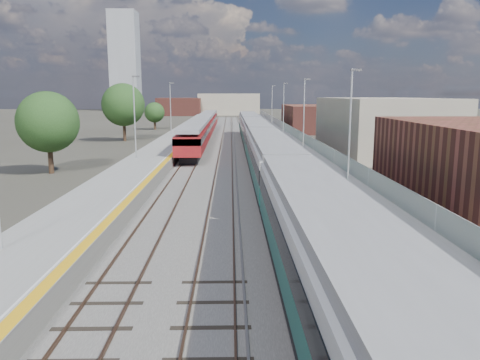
{
  "coord_description": "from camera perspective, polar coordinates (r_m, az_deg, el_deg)",
  "views": [
    {
      "loc": [
        -1.38,
        -9.28,
        6.86
      ],
      "look_at": [
        -0.89,
        15.99,
        2.2
      ],
      "focal_mm": 35.0,
      "sensor_mm": 36.0,
      "label": 1
    }
  ],
  "objects": [
    {
      "name": "ground",
      "position": [
        59.7,
        0.22,
        3.84
      ],
      "size": [
        320.0,
        320.0,
        0.0
      ],
      "primitive_type": "plane",
      "color": "#47443A",
      "rests_on": "ground"
    },
    {
      "name": "ballast_bed",
      "position": [
        62.17,
        -1.92,
        4.13
      ],
      "size": [
        10.5,
        155.0,
        0.06
      ],
      "primitive_type": "cube",
      "color": "#565451",
      "rests_on": "ground"
    },
    {
      "name": "tracks",
      "position": [
        63.82,
        -1.36,
        4.37
      ],
      "size": [
        8.96,
        160.0,
        0.17
      ],
      "color": "#4C3323",
      "rests_on": "ground"
    },
    {
      "name": "platform_right",
      "position": [
        62.46,
        5.03,
        4.59
      ],
      "size": [
        4.7,
        155.0,
        8.52
      ],
      "color": "slate",
      "rests_on": "ground"
    },
    {
      "name": "platform_left",
      "position": [
        62.57,
        -8.18,
        4.52
      ],
      "size": [
        4.3,
        155.0,
        8.52
      ],
      "color": "slate",
      "rests_on": "ground"
    },
    {
      "name": "buildings",
      "position": [
        148.88,
        -7.74,
        11.83
      ],
      "size": [
        72.0,
        185.5,
        40.0
      ],
      "color": "brown",
      "rests_on": "ground"
    },
    {
      "name": "green_train",
      "position": [
        43.63,
        2.68,
        4.36
      ],
      "size": [
        2.9,
        80.69,
        3.19
      ],
      "color": "black",
      "rests_on": "ground"
    },
    {
      "name": "red_train",
      "position": [
        71.2,
        -4.46,
        6.52
      ],
      "size": [
        2.71,
        55.07,
        3.42
      ],
      "color": "black",
      "rests_on": "ground"
    },
    {
      "name": "tree_a",
      "position": [
        43.75,
        -22.37,
        6.54
      ],
      "size": [
        5.25,
        5.25,
        7.11
      ],
      "color": "#382619",
      "rests_on": "ground"
    },
    {
      "name": "tree_b",
      "position": [
        71.04,
        -14.04,
        8.88
      ],
      "size": [
        6.21,
        6.21,
        8.42
      ],
      "color": "#382619",
      "rests_on": "ground"
    },
    {
      "name": "tree_c",
      "position": [
        93.16,
        -10.38,
        8.1
      ],
      "size": [
        3.91,
        3.91,
        5.31
      ],
      "color": "#382619",
      "rests_on": "ground"
    },
    {
      "name": "tree_d",
      "position": [
        73.25,
        19.92,
        7.58
      ],
      "size": [
        4.68,
        4.68,
        6.34
      ],
      "color": "#382619",
      "rests_on": "ground"
    }
  ]
}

